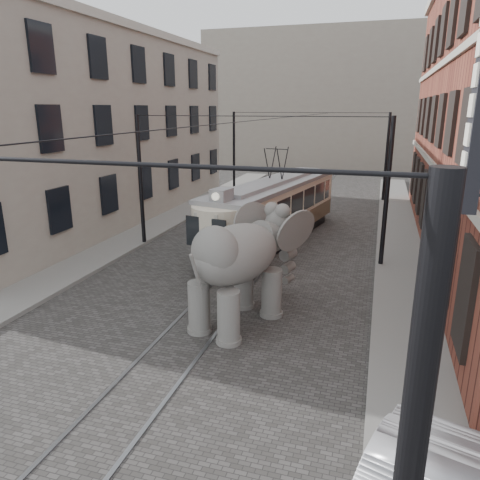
% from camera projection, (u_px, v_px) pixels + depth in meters
% --- Properties ---
extents(ground, '(120.00, 120.00, 0.00)m').
position_uv_depth(ground, '(210.00, 311.00, 14.62)').
color(ground, '#43403E').
extents(tram_rails, '(1.54, 80.00, 0.02)m').
position_uv_depth(tram_rails, '(210.00, 311.00, 14.61)').
color(tram_rails, slate).
rests_on(tram_rails, ground).
extents(sidewalk_right, '(2.00, 60.00, 0.15)m').
position_uv_depth(sidewalk_right, '(407.00, 335.00, 12.90)').
color(sidewalk_right, slate).
rests_on(sidewalk_right, ground).
extents(sidewalk_left, '(2.00, 60.00, 0.15)m').
position_uv_depth(sidewalk_left, '(41.00, 286.00, 16.43)').
color(sidewalk_left, slate).
rests_on(sidewalk_left, ground).
extents(stucco_building, '(7.00, 24.00, 10.00)m').
position_uv_depth(stucco_building, '(88.00, 131.00, 25.50)').
color(stucco_building, gray).
rests_on(stucco_building, ground).
extents(distant_block, '(28.00, 10.00, 14.00)m').
position_uv_depth(distant_block, '(339.00, 101.00, 49.36)').
color(distant_block, gray).
rests_on(distant_block, ground).
extents(catenary, '(11.00, 30.20, 6.00)m').
position_uv_depth(catenary, '(247.00, 192.00, 18.42)').
color(catenary, black).
rests_on(catenary, ground).
extents(tram, '(4.47, 11.56, 4.49)m').
position_uv_depth(tram, '(275.00, 196.00, 21.58)').
color(tram, beige).
rests_on(tram, ground).
extents(elephant, '(4.76, 6.25, 3.39)m').
position_uv_depth(elephant, '(237.00, 270.00, 13.34)').
color(elephant, slate).
rests_on(elephant, ground).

